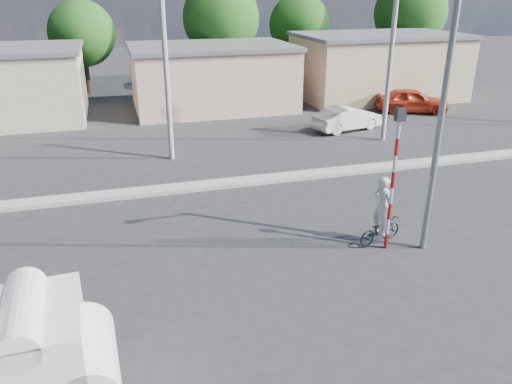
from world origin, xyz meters
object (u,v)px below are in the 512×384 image
object	(u,v)px
streetlight	(440,86)
car_red	(412,100)
car_cream	(347,118)
bicycle	(380,230)
traffic_pole	(394,169)
cyclist	(382,215)

from	to	relation	value
streetlight	car_red	bearing A→B (deg)	58.46
streetlight	car_cream	bearing A→B (deg)	73.36
bicycle	traffic_pole	distance (m)	2.20
bicycle	traffic_pole	size ratio (longest dim) A/B	0.38
cyclist	streetlight	world-z (taller)	streetlight
cyclist	car_cream	distance (m)	13.32
bicycle	cyclist	size ratio (longest dim) A/B	0.87
traffic_pole	streetlight	size ratio (longest dim) A/B	0.48
car_cream	streetlight	distance (m)	14.34
car_red	traffic_pole	world-z (taller)	traffic_pole
cyclist	streetlight	xyz separation A→B (m)	(0.94, -0.71, 4.01)
bicycle	traffic_pole	world-z (taller)	traffic_pole
car_cream	traffic_pole	bearing A→B (deg)	145.37
traffic_pole	streetlight	bearing A→B (deg)	-17.73
traffic_pole	streetlight	world-z (taller)	streetlight
car_cream	streetlight	bearing A→B (deg)	149.49
cyclist	car_red	size ratio (longest dim) A/B	0.43
traffic_pole	car_red	bearing A→B (deg)	55.56
car_red	streetlight	bearing A→B (deg)	170.14
cyclist	streetlight	size ratio (longest dim) A/B	0.21
car_cream	bicycle	bearing A→B (deg)	144.75
car_cream	traffic_pole	world-z (taller)	traffic_pole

